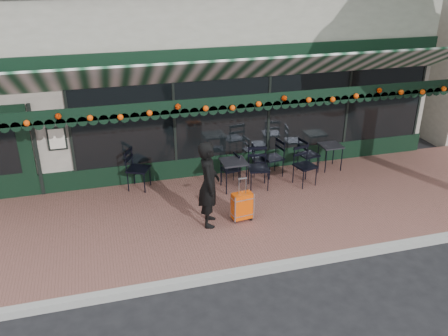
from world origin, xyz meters
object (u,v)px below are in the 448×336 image
object	(u,v)px
suitcase	(242,206)
chair_solo	(138,169)
chair_b_left	(230,169)
woman	(209,184)
cafe_table_b	(234,164)
cafe_table_a	(331,147)
chair_a_front	(305,166)
chair_b_right	(260,160)
chair_a_right	(309,155)
chair_a_left	(273,158)
chair_b_front	(258,169)

from	to	relation	value
suitcase	chair_solo	xyz separation A→B (m)	(-1.93, 2.07, 0.17)
chair_b_left	chair_solo	bearing A→B (deg)	-106.54
woman	chair_solo	bearing A→B (deg)	44.48
woman	cafe_table_b	size ratio (longest dim) A/B	2.53
cafe_table_a	chair_a_front	xyz separation A→B (m)	(-1.02, -0.69, -0.12)
woman	chair_b_right	size ratio (longest dim) A/B	2.24
cafe_table_a	chair_b_left	xyz separation A→B (m)	(-2.77, -0.20, -0.20)
chair_a_front	cafe_table_b	bearing A→B (deg)	158.97
chair_a_right	chair_b_right	size ratio (longest dim) A/B	1.14
chair_a_left	chair_solo	world-z (taller)	chair_solo
chair_a_right	suitcase	bearing A→B (deg)	117.10
chair_a_left	suitcase	bearing A→B (deg)	-45.80
chair_b_front	chair_a_left	bearing A→B (deg)	53.51
cafe_table_a	chair_a_right	xyz separation A→B (m)	(-0.63, -0.03, -0.13)
chair_b_front	chair_b_right	bearing A→B (deg)	76.45
chair_b_left	chair_a_right	bearing A→B (deg)	87.34
cafe_table_b	chair_solo	xyz separation A→B (m)	(-2.17, 0.61, -0.15)
chair_solo	chair_a_front	bearing A→B (deg)	-76.19
chair_a_right	chair_b_left	world-z (taller)	chair_a_right
chair_a_right	chair_b_front	xyz separation A→B (m)	(-1.55, -0.53, 0.04)
chair_a_left	chair_a_right	world-z (taller)	chair_a_left
cafe_table_a	chair_a_left	distance (m)	1.60
chair_b_right	chair_a_left	bearing A→B (deg)	-104.09
chair_a_front	chair_b_front	distance (m)	1.16
suitcase	chair_a_right	bearing A→B (deg)	30.84
chair_a_right	chair_b_front	world-z (taller)	chair_b_front
cafe_table_b	chair_solo	size ratio (longest dim) A/B	0.72
chair_solo	chair_b_front	bearing A→B (deg)	-78.63
cafe_table_b	chair_b_right	xyz separation A→B (m)	(0.88, 0.58, -0.24)
chair_a_left	chair_a_front	size ratio (longest dim) A/B	0.99
suitcase	chair_b_front	xyz separation A→B (m)	(0.83, 1.35, 0.17)
woman	cafe_table_a	xyz separation A→B (m)	(3.70, 1.86, -0.32)
chair_b_left	chair_a_front	bearing A→B (deg)	67.16
chair_b_front	chair_a_right	bearing A→B (deg)	28.10
suitcase	cafe_table_a	xyz separation A→B (m)	(3.00, 1.91, 0.27)
chair_b_left	chair_b_front	bearing A→B (deg)	51.32
cafe_table_b	chair_b_left	distance (m)	0.36
woman	chair_a_front	xyz separation A→B (m)	(2.68, 1.17, -0.43)
suitcase	chair_a_right	size ratio (longest dim) A/B	1.05
cafe_table_b	chair_b_left	world-z (taller)	chair_b_left
chair_a_front	chair_b_right	world-z (taller)	chair_a_front
chair_b_left	chair_b_right	world-z (taller)	chair_b_right
chair_b_right	chair_solo	xyz separation A→B (m)	(-3.05, 0.03, 0.09)
chair_b_left	chair_solo	size ratio (longest dim) A/B	0.79
cafe_table_a	chair_a_left	xyz separation A→B (m)	(-1.59, 0.00, -0.12)
chair_b_left	woman	bearing A→B (deg)	-36.44
cafe_table_a	chair_a_front	distance (m)	1.24
cafe_table_b	chair_a_front	bearing A→B (deg)	-7.84
chair_b_front	cafe_table_b	bearing A→B (deg)	178.37
suitcase	chair_a_right	xyz separation A→B (m)	(2.38, 1.88, 0.14)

